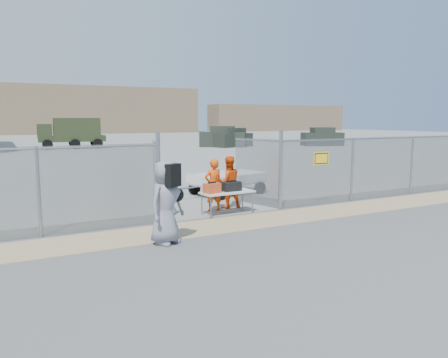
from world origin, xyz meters
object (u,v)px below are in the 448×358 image
folding_table (227,203)px  utility_trailer (227,183)px  visitor (166,202)px  security_worker_left (213,185)px  security_worker_right (228,182)px

folding_table → utility_trailer: 3.46m
folding_table → utility_trailer: utility_trailer is taller
folding_table → utility_trailer: size_ratio=0.46×
folding_table → visitor: (-2.71, -2.08, 0.61)m
folding_table → utility_trailer: (1.64, 3.04, 0.09)m
folding_table → utility_trailer: bearing=58.6°
visitor → utility_trailer: visitor is taller
folding_table → security_worker_left: security_worker_left is taller
security_worker_right → utility_trailer: security_worker_right is taller
security_worker_left → security_worker_right: 0.68m
utility_trailer → visitor: bearing=-142.4°
security_worker_left → utility_trailer: (1.82, 2.47, -0.38)m
security_worker_left → security_worker_right: (0.64, 0.21, 0.02)m
folding_table → visitor: visitor is taller
security_worker_right → visitor: size_ratio=0.87×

